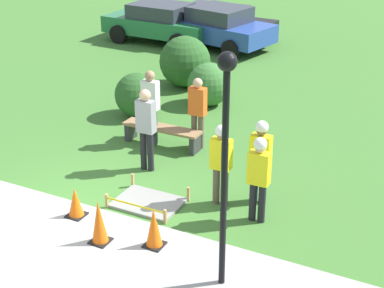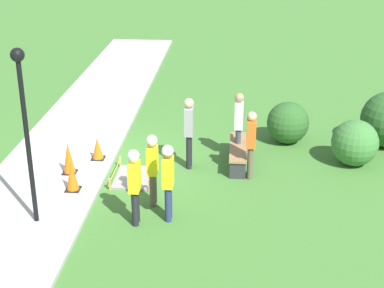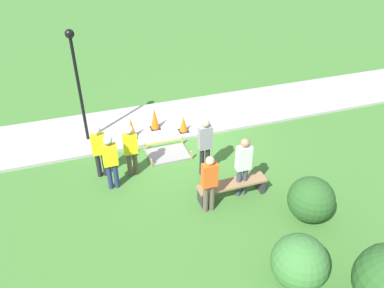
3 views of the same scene
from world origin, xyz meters
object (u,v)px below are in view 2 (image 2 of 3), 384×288
Objects in this scene: traffic_cone_sidewalk_edge at (72,176)px; lamppost_near at (24,112)px; bystander_in_white_shirt at (189,128)px; worker_assistant at (134,181)px; traffic_cone_near_patch at (98,149)px; traffic_cone_far_patch at (69,158)px; park_bench at (238,151)px; worker_supervisor at (153,164)px; worker_trainee at (168,176)px; bystander_in_orange_shirt at (251,141)px; bystander_in_gray_shirt at (239,122)px.

lamppost_near is at bearing -15.31° from traffic_cone_sidewalk_edge.
bystander_in_white_shirt is 0.50× the size of lamppost_near.
worker_assistant is at bearing -17.03° from bystander_in_white_shirt.
traffic_cone_near_patch is 0.80× the size of traffic_cone_sidewalk_edge.
traffic_cone_far_patch is 4.35m from park_bench.
worker_supervisor is 0.99× the size of worker_assistant.
traffic_cone_far_patch is 3.15m from lamppost_near.
traffic_cone_near_patch reaches higher than park_bench.
worker_trainee is 1.01× the size of bystander_in_orange_shirt.
bystander_in_orange_shirt is 1.14m from bystander_in_gray_shirt.
park_bench is 1.15× the size of worker_assistant.
park_bench is 1.14× the size of bystander_in_orange_shirt.
bystander_in_white_shirt reaches higher than traffic_cone_sidewalk_edge.
worker_trainee is 2.72m from bystander_in_white_shirt.
bystander_in_gray_shirt is 0.49× the size of lamppost_near.
bystander_in_white_shirt is at bearing -63.55° from bystander_in_gray_shirt.
traffic_cone_far_patch is 3.10m from bystander_in_white_shirt.
bystander_in_orange_shirt is at bearing 106.40° from traffic_cone_sidewalk_edge.
bystander_in_gray_shirt is (-1.09, -0.31, 0.07)m from bystander_in_orange_shirt.
park_bench is 5.95m from lamppost_near.
worker_trainee is 0.47× the size of lamppost_near.
bystander_in_white_shirt is at bearing 87.30° from traffic_cone_near_patch.
bystander_in_gray_shirt reaches higher than park_bench.
worker_trainee reaches higher than worker_assistant.
park_bench is at bearing 104.84° from bystander_in_white_shirt.
worker_trainee is (1.92, 2.72, 0.54)m from traffic_cone_far_patch.
bystander_in_orange_shirt is 0.94× the size of bystander_in_gray_shirt.
park_bench is at bearing 154.09° from worker_trainee.
bystander_in_white_shirt reaches higher than worker_trainee.
traffic_cone_sidewalk_edge is at bearing -100.53° from worker_supervisor.
worker_supervisor is (2.40, -1.90, 0.65)m from park_bench.
traffic_cone_far_patch is 0.48× the size of worker_supervisor.
lamppost_near reaches higher than traffic_cone_sidewalk_edge.
traffic_cone_far_patch is at bearing -118.95° from worker_supervisor.
worker_trainee is (3.04, -1.48, 0.69)m from park_bench.
bystander_in_white_shirt is at bearing 162.97° from worker_assistant.
traffic_cone_sidewalk_edge is 4.39m from bystander_in_orange_shirt.
bystander_in_gray_shirt is (-3.33, 1.47, 0.02)m from worker_trainee.
traffic_cone_near_patch is at bearing -141.97° from worker_trainee.
lamppost_near is (3.49, -4.27, 2.22)m from park_bench.
park_bench is 3.13m from worker_supervisor.
worker_trainee is at bearing 99.11° from lamppost_near.
lamppost_near reaches higher than park_bench.
bystander_in_gray_shirt is at bearing 148.85° from worker_assistant.
park_bench is 3.45m from worker_trainee.
traffic_cone_near_patch is 0.15× the size of lamppost_near.
traffic_cone_far_patch is at bearing -160.06° from traffic_cone_sidewalk_edge.
park_bench is 3.98m from worker_assistant.
traffic_cone_sidewalk_edge is 0.43× the size of worker_supervisor.
bystander_in_gray_shirt is (-3.56, 2.15, 0.04)m from worker_assistant.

